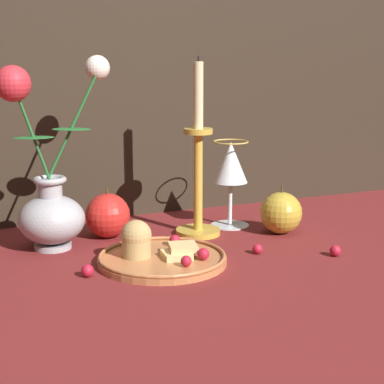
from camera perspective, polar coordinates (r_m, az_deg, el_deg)
The scene contains 10 objects.
ground_plane at distance 1.13m, azimuth -1.53°, elevation -5.29°, with size 2.40×2.40×0.00m, color maroon.
vase at distance 1.14m, azimuth -12.59°, elevation 0.05°, with size 0.20×0.12×0.34m.
plate_with_pastries at distance 1.06m, azimuth -3.03°, elevation -5.51°, with size 0.21×0.21×0.07m.
wine_glass at distance 1.26m, azimuth 3.45°, elevation 2.28°, with size 0.08×0.08×0.17m.
candlestick at distance 1.20m, azimuth 0.55°, elevation 1.44°, with size 0.08×0.08×0.33m.
apple_beside_vase at distance 1.24m, azimuth 7.93°, elevation -1.85°, with size 0.08×0.08×0.09m.
apple_near_glass at distance 1.21m, azimuth -7.50°, elevation -2.08°, with size 0.08×0.08×0.10m.
berry_near_plate at distance 1.12m, azimuth 12.62°, elevation -5.11°, with size 0.02×0.02×0.02m, color #AD192D.
berry_front_center at distance 1.01m, azimuth -9.27°, elevation -6.92°, with size 0.02×0.02×0.02m, color #AD192D.
berry_by_glass_stem at distance 1.12m, azimuth 5.84°, elevation -5.06°, with size 0.02×0.02×0.02m, color #AD192D.
Camera 1 is at (-0.39, -1.00, 0.34)m, focal length 60.00 mm.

